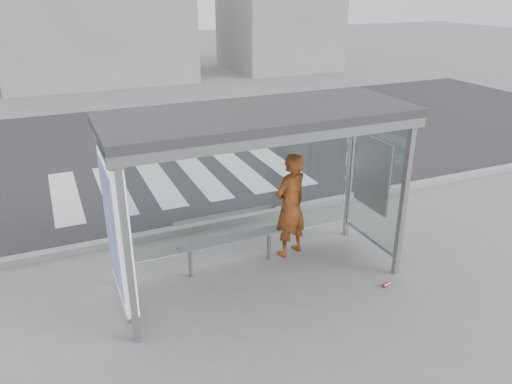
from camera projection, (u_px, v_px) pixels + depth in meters
The scene contains 9 objects.
ground at pixel (259, 278), 7.64m from camera, with size 80.00×80.00×0.00m, color slate.
road at pixel (155, 148), 13.54m from camera, with size 30.00×10.00×0.01m, color #232325.
curb at pixel (217, 223), 9.26m from camera, with size 30.00×0.18×0.12m, color gray.
crosswalk at pixel (180, 179), 11.43m from camera, with size 5.55×3.00×0.00m.
bus_shelter at pixel (233, 158), 6.78m from camera, with size 4.25×1.65×2.62m.
building_center at pixel (94, 23), 21.85m from camera, with size 8.00×5.00×5.00m, color gray.
person at pixel (290, 205), 8.01m from camera, with size 0.64×0.42×1.75m, color #DF4815.
bench at pixel (230, 238), 7.75m from camera, with size 1.69×0.31×0.87m.
soda_can at pixel (386, 285), 7.42m from camera, with size 0.07×0.07×0.12m, color #C0384F.
Camera 1 is at (-2.64, -5.95, 4.21)m, focal length 35.00 mm.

